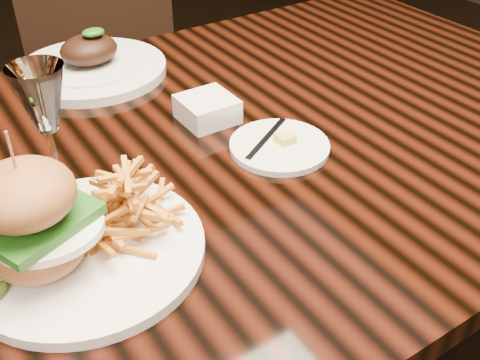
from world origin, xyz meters
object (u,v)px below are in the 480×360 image
far_dish (91,65)px  wine_glass (43,104)px  dining_table (185,193)px  chair_far (106,56)px  burger_plate (79,222)px

far_dish → wine_glass: bearing=-117.2°
dining_table → chair_far: bearing=76.7°
chair_far → far_dish: bearing=-97.2°
dining_table → wine_glass: wine_glass is taller
burger_plate → wine_glass: size_ratio=1.50×
far_dish → chair_far: (0.22, 0.55, -0.23)m
dining_table → far_dish: (-0.01, 0.34, 0.09)m
wine_glass → burger_plate: bearing=-97.6°
wine_glass → far_dish: wine_glass is taller
wine_glass → chair_far: size_ratio=0.20×
dining_table → burger_plate: (-0.20, -0.14, 0.13)m
wine_glass → far_dish: (0.17, 0.34, -0.12)m
burger_plate → chair_far: size_ratio=0.30×
dining_table → burger_plate: size_ratio=5.66×
dining_table → far_dish: size_ratio=5.66×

